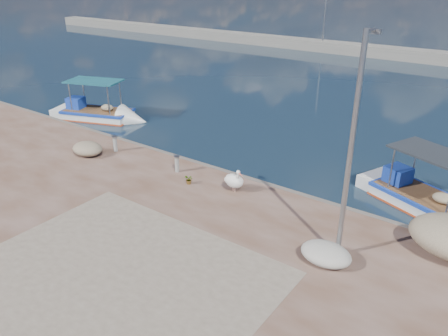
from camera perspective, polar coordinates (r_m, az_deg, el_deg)
ground at (r=16.30m, az=-7.98°, el=-8.68°), size 1400.00×1400.00×0.00m
quay at (r=13.50m, az=-26.75°, el=-18.34°), size 44.00×22.00×0.50m
quay_patch at (r=13.78m, az=-13.79°, el=-13.65°), size 9.00×7.00×0.01m
breakwater at (r=51.21m, az=25.27°, el=13.01°), size 120.00×2.20×7.50m
boat_left at (r=29.67m, az=-16.24°, el=6.64°), size 6.40×3.97×2.93m
boat_right at (r=19.53m, az=24.65°, el=-4.16°), size 6.19×4.04×2.84m
pelican at (r=17.79m, az=1.36°, el=-1.66°), size 1.13×0.78×1.08m
lamp_post at (r=13.16m, az=16.09°, el=0.90°), size 0.44×0.96×7.00m
bollard_near at (r=19.72m, az=-6.17°, el=0.63°), size 0.25×0.25×0.77m
bollard_far at (r=22.54m, az=-14.05°, el=3.19°), size 0.26×0.26×0.80m
potted_plant at (r=18.62m, az=-4.58°, el=-1.51°), size 0.45×0.41×0.42m
net_pile_b at (r=22.50m, az=-17.41°, el=2.42°), size 1.63×1.27×0.64m
net_pile_d at (r=14.17m, az=13.16°, el=-10.87°), size 1.62×1.21×0.61m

